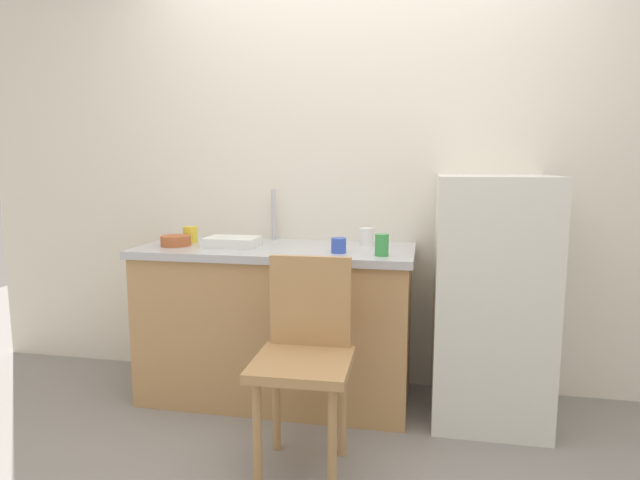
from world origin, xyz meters
TOP-DOWN VIEW (x-y plane):
  - ground_plane at (0.00, 0.00)m, footprint 8.00×8.00m
  - back_wall at (0.00, 1.00)m, footprint 4.80×0.10m
  - cabinet_base at (-0.42, 0.65)m, footprint 1.44×0.60m
  - countertop at (-0.42, 0.65)m, footprint 1.48×0.64m
  - faucet at (-0.51, 0.90)m, footprint 0.02×0.02m
  - refrigerator at (0.70, 0.65)m, footprint 0.55×0.61m
  - chair at (-0.12, 0.01)m, footprint 0.41×0.41m
  - dish_tray at (-0.66, 0.61)m, footprint 0.28×0.20m
  - terracotta_bowl at (-0.97, 0.57)m, footprint 0.16×0.16m
  - cup_green at (0.16, 0.47)m, footprint 0.07×0.07m
  - cup_yellow at (-0.94, 0.71)m, footprint 0.08×0.08m
  - cup_blue at (-0.06, 0.52)m, footprint 0.08×0.08m
  - cup_white at (0.05, 0.80)m, footprint 0.08×0.08m

SIDE VIEW (x-z plane):
  - ground_plane at x=0.00m, z-range 0.00..0.00m
  - cabinet_base at x=-0.42m, z-range 0.00..0.80m
  - chair at x=-0.12m, z-range 0.05..0.94m
  - refrigerator at x=0.70m, z-range 0.00..1.23m
  - countertop at x=-0.42m, z-range 0.80..0.84m
  - dish_tray at x=-0.66m, z-range 0.84..0.89m
  - terracotta_bowl at x=-0.97m, z-range 0.84..0.90m
  - cup_blue at x=-0.06m, z-range 0.84..0.92m
  - cup_yellow at x=-0.94m, z-range 0.84..0.94m
  - cup_white at x=0.05m, z-range 0.84..0.94m
  - cup_green at x=0.16m, z-range 0.84..0.95m
  - faucet at x=-0.51m, z-range 0.84..1.14m
  - back_wall at x=0.00m, z-range 0.00..2.58m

